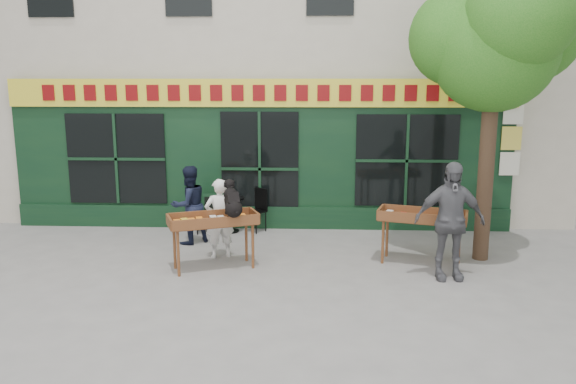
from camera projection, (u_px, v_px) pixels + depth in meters
name	position (u px, v px, depth m)	size (l,w,h in m)	color
ground	(248.00, 260.00, 10.35)	(80.00, 80.00, 0.00)	slate
building	(272.00, 17.00, 15.24)	(14.00, 7.26, 10.00)	beige
street_tree	(497.00, 30.00, 9.70)	(3.05, 2.90, 5.60)	#382619
book_cart_center	(213.00, 223.00, 9.74)	(1.62, 1.14, 0.99)	brown
dog	(232.00, 198.00, 9.59)	(0.34, 0.60, 0.60)	black
woman	(219.00, 218.00, 10.40)	(0.54, 0.36, 1.49)	white
book_cart_right	(422.00, 219.00, 10.00)	(1.62, 1.03, 0.99)	brown
man_right	(450.00, 221.00, 9.22)	(1.16, 0.48, 1.97)	#545559
bistro_table	(230.00, 208.00, 12.20)	(0.60, 0.60, 0.76)	black
bistro_chair_left	(200.00, 208.00, 12.12)	(0.40, 0.40, 0.95)	black
bistro_chair_right	(259.00, 206.00, 12.28)	(0.51, 0.51, 0.95)	black
potted_plant	(230.00, 191.00, 12.13)	(0.15, 0.10, 0.29)	gray
man_left	(189.00, 205.00, 11.30)	(0.77, 0.60, 1.59)	black
chalkboard	(215.00, 212.00, 12.46)	(0.57, 0.23, 0.79)	black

